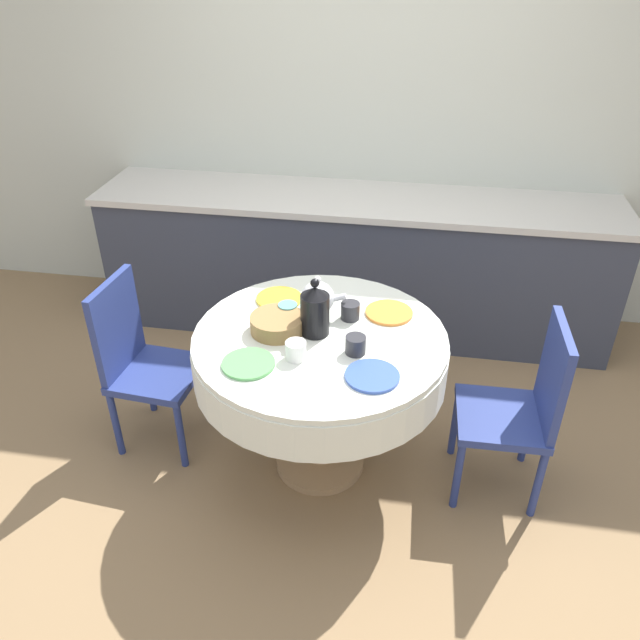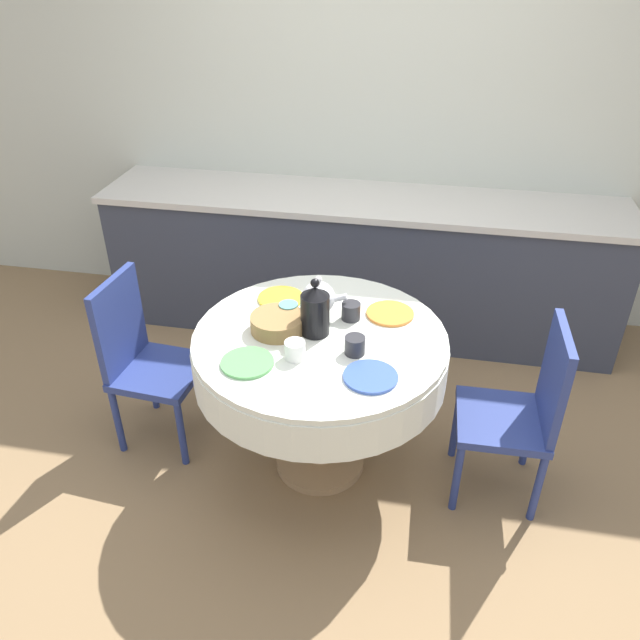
{
  "view_description": "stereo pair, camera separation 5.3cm",
  "coord_description": "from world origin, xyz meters",
  "px_view_note": "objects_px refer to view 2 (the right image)",
  "views": [
    {
      "loc": [
        0.38,
        -2.25,
        2.3
      ],
      "look_at": [
        0.0,
        0.0,
        0.86
      ],
      "focal_mm": 35.0,
      "sensor_mm": 36.0,
      "label": 1
    },
    {
      "loc": [
        0.43,
        -2.24,
        2.3
      ],
      "look_at": [
        0.0,
        0.0,
        0.86
      ],
      "focal_mm": 35.0,
      "sensor_mm": 36.0,
      "label": 2
    }
  ],
  "objects_px": {
    "chair_right": "(143,356)",
    "coffee_carafe": "(315,311)",
    "teapot": "(319,298)",
    "chair_left": "(523,408)"
  },
  "relations": [
    {
      "from": "chair_left",
      "to": "chair_right",
      "type": "height_order",
      "value": "same"
    },
    {
      "from": "chair_right",
      "to": "teapot",
      "type": "xyz_separation_m",
      "value": [
        0.87,
        0.09,
        0.37
      ]
    },
    {
      "from": "coffee_carafe",
      "to": "teapot",
      "type": "distance_m",
      "value": 0.15
    },
    {
      "from": "chair_left",
      "to": "teapot",
      "type": "distance_m",
      "value": 1.03
    },
    {
      "from": "coffee_carafe",
      "to": "teapot",
      "type": "bearing_deg",
      "value": 94.56
    },
    {
      "from": "coffee_carafe",
      "to": "teapot",
      "type": "height_order",
      "value": "coffee_carafe"
    },
    {
      "from": "chair_right",
      "to": "coffee_carafe",
      "type": "distance_m",
      "value": 0.97
    },
    {
      "from": "chair_left",
      "to": "chair_right",
      "type": "distance_m",
      "value": 1.83
    },
    {
      "from": "chair_right",
      "to": "chair_left",
      "type": "bearing_deg",
      "value": 92.88
    },
    {
      "from": "chair_right",
      "to": "coffee_carafe",
      "type": "relative_size",
      "value": 3.37
    }
  ]
}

